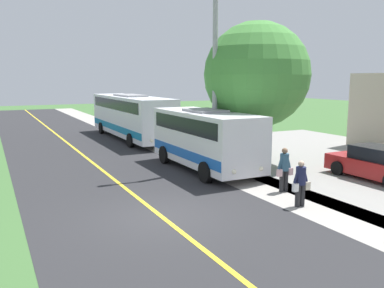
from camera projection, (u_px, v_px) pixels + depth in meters
The scene contains 11 objects.
ground_plane at pixel (160, 216), 12.94m from camera, with size 120.00×120.00×0.00m, color #3D6633.
road_surface at pixel (160, 216), 12.94m from camera, with size 8.00×100.00×0.01m, color #28282B.
sidewalk at pixel (288, 195), 15.26m from camera, with size 2.40×100.00×0.01m, color #9E9991.
road_centre_line at pixel (160, 215), 12.94m from camera, with size 0.16×100.00×0.00m, color gold.
shuttle_bus_front at pixel (205, 137), 19.30m from camera, with size 2.63×7.27×2.91m.
transit_bus_rear at pixel (131, 115), 29.33m from camera, with size 2.74×11.91×3.21m.
pedestrian_with_bags at pixel (301, 182), 13.77m from camera, with size 0.72×0.34×1.60m.
pedestrian_waiting at pixel (284, 168), 15.57m from camera, with size 0.72×0.34×1.73m.
street_light_pole at pixel (213, 67), 18.95m from camera, with size 1.97×0.24×8.95m.
parked_car_near at pixel (379, 164), 17.48m from camera, with size 2.04×4.41×1.45m.
tree_curbside at pixel (257, 75), 20.13m from camera, with size 5.27×5.27×7.16m.
Camera 1 is at (4.69, 11.54, 4.34)m, focal length 37.85 mm.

